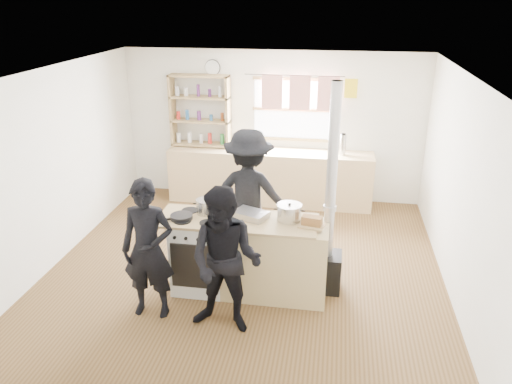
{
  "coord_description": "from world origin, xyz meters",
  "views": [
    {
      "loc": [
        1.06,
        -5.62,
        3.34
      ],
      "look_at": [
        0.15,
        -0.1,
        1.1
      ],
      "focal_mm": 35.0,
      "sensor_mm": 36.0,
      "label": 1
    }
  ],
  "objects_px": {
    "cooking_island": "(250,256)",
    "bread_board": "(312,222)",
    "person_near_right": "(226,262)",
    "skillet_greens": "(181,217)",
    "roast_tray": "(251,214)",
    "stockpot_stove": "(206,206)",
    "person_far": "(249,195)",
    "flue_heater": "(328,240)",
    "stockpot_counter": "(289,212)",
    "thermos": "(343,145)",
    "person_near_left": "(148,250)"
  },
  "relations": [
    {
      "from": "cooking_island",
      "to": "bread_board",
      "type": "bearing_deg",
      "value": -3.35
    },
    {
      "from": "cooking_island",
      "to": "person_near_right",
      "type": "bearing_deg",
      "value": -98.77
    },
    {
      "from": "skillet_greens",
      "to": "person_near_right",
      "type": "height_order",
      "value": "person_near_right"
    },
    {
      "from": "roast_tray",
      "to": "stockpot_stove",
      "type": "xyz_separation_m",
      "value": [
        -0.53,
        0.04,
        0.05
      ]
    },
    {
      "from": "cooking_island",
      "to": "person_far",
      "type": "bearing_deg",
      "value": 100.41
    },
    {
      "from": "person_near_right",
      "to": "person_far",
      "type": "height_order",
      "value": "person_far"
    },
    {
      "from": "roast_tray",
      "to": "person_near_right",
      "type": "bearing_deg",
      "value": -98.16
    },
    {
      "from": "flue_heater",
      "to": "bread_board",
      "type": "bearing_deg",
      "value": -128.48
    },
    {
      "from": "skillet_greens",
      "to": "stockpot_stove",
      "type": "relative_size",
      "value": 1.46
    },
    {
      "from": "roast_tray",
      "to": "stockpot_counter",
      "type": "height_order",
      "value": "stockpot_counter"
    },
    {
      "from": "stockpot_stove",
      "to": "bread_board",
      "type": "distance_m",
      "value": 1.25
    },
    {
      "from": "stockpot_stove",
      "to": "person_near_right",
      "type": "bearing_deg",
      "value": -64.14
    },
    {
      "from": "stockpot_counter",
      "to": "person_far",
      "type": "height_order",
      "value": "person_far"
    },
    {
      "from": "stockpot_counter",
      "to": "person_far",
      "type": "xyz_separation_m",
      "value": [
        -0.61,
        0.8,
        -0.15
      ]
    },
    {
      "from": "roast_tray",
      "to": "thermos",
      "type": "bearing_deg",
      "value": 68.99
    },
    {
      "from": "person_near_left",
      "to": "thermos",
      "type": "bearing_deg",
      "value": 56.84
    },
    {
      "from": "flue_heater",
      "to": "person_near_right",
      "type": "height_order",
      "value": "flue_heater"
    },
    {
      "from": "bread_board",
      "to": "flue_heater",
      "type": "distance_m",
      "value": 0.44
    },
    {
      "from": "stockpot_stove",
      "to": "person_near_left",
      "type": "relative_size",
      "value": 0.15
    },
    {
      "from": "skillet_greens",
      "to": "stockpot_counter",
      "type": "distance_m",
      "value": 1.23
    },
    {
      "from": "cooking_island",
      "to": "stockpot_stove",
      "type": "height_order",
      "value": "stockpot_stove"
    },
    {
      "from": "flue_heater",
      "to": "person_near_left",
      "type": "distance_m",
      "value": 2.06
    },
    {
      "from": "thermos",
      "to": "stockpot_counter",
      "type": "relative_size",
      "value": 1.18
    },
    {
      "from": "stockpot_counter",
      "to": "bread_board",
      "type": "height_order",
      "value": "stockpot_counter"
    },
    {
      "from": "thermos",
      "to": "stockpot_stove",
      "type": "distance_m",
      "value": 3.08
    },
    {
      "from": "stockpot_stove",
      "to": "flue_heater",
      "type": "bearing_deg",
      "value": 3.06
    },
    {
      "from": "skillet_greens",
      "to": "person_near_left",
      "type": "height_order",
      "value": "person_near_left"
    },
    {
      "from": "stockpot_stove",
      "to": "person_far",
      "type": "height_order",
      "value": "person_far"
    },
    {
      "from": "thermos",
      "to": "roast_tray",
      "type": "bearing_deg",
      "value": -111.01
    },
    {
      "from": "flue_heater",
      "to": "person_far",
      "type": "height_order",
      "value": "flue_heater"
    },
    {
      "from": "thermos",
      "to": "roast_tray",
      "type": "xyz_separation_m",
      "value": [
        -1.03,
        -2.69,
        -0.1
      ]
    },
    {
      "from": "roast_tray",
      "to": "cooking_island",
      "type": "bearing_deg",
      "value": -92.31
    },
    {
      "from": "bread_board",
      "to": "flue_heater",
      "type": "relative_size",
      "value": 0.13
    },
    {
      "from": "person_near_left",
      "to": "stockpot_counter",
      "type": "bearing_deg",
      "value": 23.46
    },
    {
      "from": "cooking_island",
      "to": "person_near_right",
      "type": "relative_size",
      "value": 1.23
    },
    {
      "from": "roast_tray",
      "to": "stockpot_stove",
      "type": "height_order",
      "value": "stockpot_stove"
    },
    {
      "from": "roast_tray",
      "to": "stockpot_counter",
      "type": "relative_size",
      "value": 1.56
    },
    {
      "from": "thermos",
      "to": "bread_board",
      "type": "bearing_deg",
      "value": -96.62
    },
    {
      "from": "skillet_greens",
      "to": "person_far",
      "type": "distance_m",
      "value": 1.15
    },
    {
      "from": "cooking_island",
      "to": "person_far",
      "type": "relative_size",
      "value": 1.12
    },
    {
      "from": "person_far",
      "to": "thermos",
      "type": "bearing_deg",
      "value": -120.89
    },
    {
      "from": "roast_tray",
      "to": "person_near_left",
      "type": "height_order",
      "value": "person_near_left"
    },
    {
      "from": "skillet_greens",
      "to": "roast_tray",
      "type": "distance_m",
      "value": 0.79
    },
    {
      "from": "person_near_left",
      "to": "person_far",
      "type": "bearing_deg",
      "value": 58.82
    },
    {
      "from": "cooking_island",
      "to": "flue_heater",
      "type": "distance_m",
      "value": 0.94
    },
    {
      "from": "roast_tray",
      "to": "skillet_greens",
      "type": "bearing_deg",
      "value": -168.17
    },
    {
      "from": "stockpot_counter",
      "to": "person_near_left",
      "type": "bearing_deg",
      "value": -154.38
    },
    {
      "from": "skillet_greens",
      "to": "flue_heater",
      "type": "height_order",
      "value": "flue_heater"
    },
    {
      "from": "thermos",
      "to": "skillet_greens",
      "type": "bearing_deg",
      "value": -122.4
    },
    {
      "from": "stockpot_stove",
      "to": "skillet_greens",
      "type": "bearing_deg",
      "value": -140.62
    }
  ]
}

